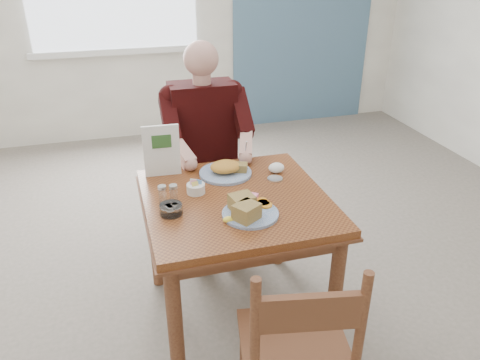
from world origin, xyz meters
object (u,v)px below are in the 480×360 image
object	(u,v)px
chair_far	(204,178)
table	(236,216)
far_plate	(227,169)
near_plate	(247,209)
diner	(205,136)
chair_near	(297,353)

from	to	relation	value
chair_far	table	bearing A→B (deg)	-90.00
chair_far	far_plate	size ratio (longest dim) A/B	2.54
table	near_plate	bearing A→B (deg)	-88.58
far_plate	chair_far	bearing A→B (deg)	92.29
near_plate	far_plate	world-z (taller)	near_plate
table	far_plate	world-z (taller)	far_plate
table	far_plate	size ratio (longest dim) A/B	2.46
diner	far_plate	size ratio (longest dim) A/B	3.70
near_plate	chair_far	bearing A→B (deg)	90.27
chair_far	far_plate	world-z (taller)	chair_far
chair_far	diner	distance (m)	0.34
table	far_plate	distance (m)	0.30
table	chair_near	size ratio (longest dim) A/B	0.97
near_plate	far_plate	distance (m)	0.45
table	far_plate	xyz separation A→B (m)	(0.02, 0.27, 0.14)
diner	far_plate	bearing A→B (deg)	-87.25
chair_far	near_plate	size ratio (longest dim) A/B	2.71
near_plate	far_plate	xyz separation A→B (m)	(0.02, 0.45, -0.00)
table	near_plate	size ratio (longest dim) A/B	2.62
chair_near	near_plate	world-z (taller)	chair_near
far_plate	chair_near	bearing A→B (deg)	-89.85
diner	far_plate	distance (m)	0.44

